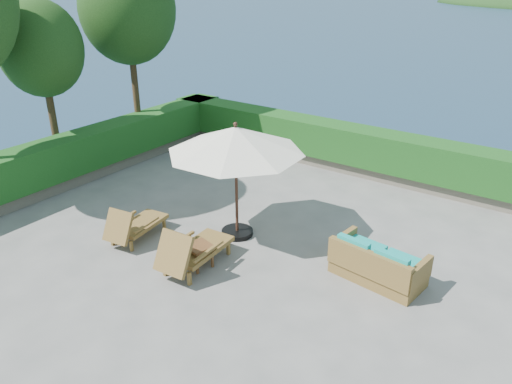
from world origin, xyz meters
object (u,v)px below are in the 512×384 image
Objects in this scene: lounge_right at (192,250)px; wicker_loveseat at (377,265)px; side_table at (199,249)px; lounge_left at (134,225)px; patio_umbrella at (236,141)px.

lounge_right is 0.97× the size of wicker_loveseat.
lounge_right is 3.19× the size of side_table.
lounge_left is 1.83m from lounge_right.
lounge_right is 0.14m from side_table.
patio_umbrella reaches higher than lounge_left.
side_table is at bearing -82.79° from patio_umbrella.
patio_umbrella is 2.93m from lounge_left.
patio_umbrella reaches higher than lounge_right.
patio_umbrella is 6.69× the size of side_table.
side_table is (0.19, -1.49, -1.81)m from patio_umbrella.
lounge_right reaches higher than wicker_loveseat.
lounge_right reaches higher than side_table.
wicker_loveseat is (3.26, 0.12, -1.89)m from patio_umbrella.
lounge_right is at bearing -118.23° from side_table.
patio_umbrella is 2.03× the size of wicker_loveseat.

